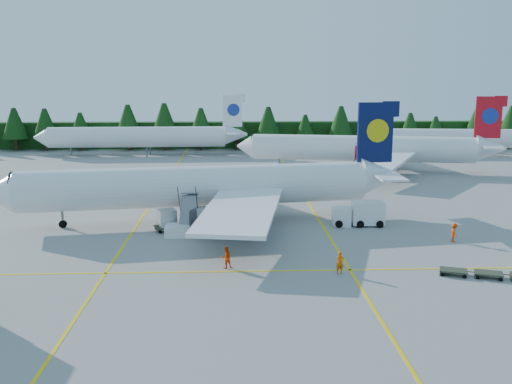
{
  "coord_description": "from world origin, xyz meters",
  "views": [
    {
      "loc": [
        -3.55,
        -50.51,
        15.34
      ],
      "look_at": [
        -1.12,
        9.98,
        3.5
      ],
      "focal_mm": 40.0,
      "sensor_mm": 36.0,
      "label": 1
    }
  ],
  "objects_px": {
    "airliner_navy": "(190,187)",
    "airstairs": "(187,227)",
    "airliner_red": "(357,149)",
    "service_truck": "(358,214)"
  },
  "relations": [
    {
      "from": "airliner_navy",
      "to": "airstairs",
      "type": "height_order",
      "value": "airliner_navy"
    },
    {
      "from": "airliner_navy",
      "to": "airstairs",
      "type": "xyz_separation_m",
      "value": [
        -0.0,
        -5.44,
        -3.07
      ]
    },
    {
      "from": "airliner_red",
      "to": "airstairs",
      "type": "xyz_separation_m",
      "value": [
        -26.02,
        -40.61,
        -3.04
      ]
    },
    {
      "from": "airliner_navy",
      "to": "airstairs",
      "type": "relative_size",
      "value": 7.65
    },
    {
      "from": "airliner_red",
      "to": "airstairs",
      "type": "bearing_deg",
      "value": -111.15
    },
    {
      "from": "airstairs",
      "to": "airliner_navy",
      "type": "bearing_deg",
      "value": 91.44
    },
    {
      "from": "airliner_red",
      "to": "service_truck",
      "type": "distance_m",
      "value": 38.41
    },
    {
      "from": "airliner_navy",
      "to": "airliner_red",
      "type": "relative_size",
      "value": 1.01
    },
    {
      "from": "airliner_navy",
      "to": "service_truck",
      "type": "height_order",
      "value": "airliner_navy"
    },
    {
      "from": "airliner_navy",
      "to": "airstairs",
      "type": "bearing_deg",
      "value": -98.55
    }
  ]
}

